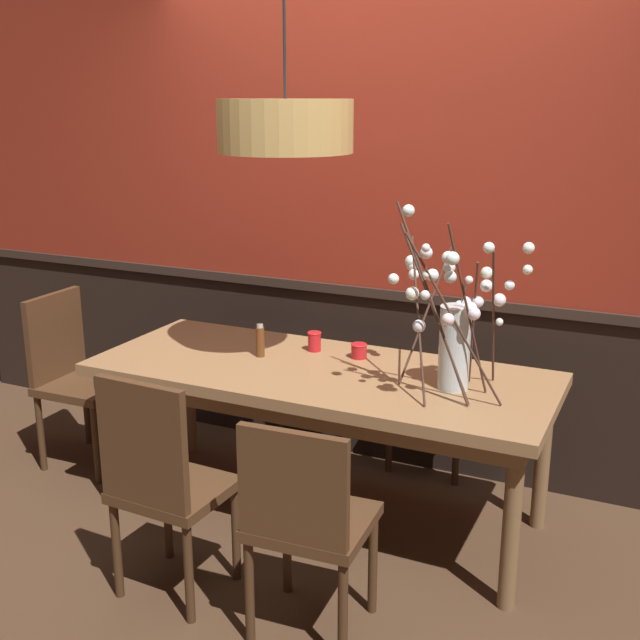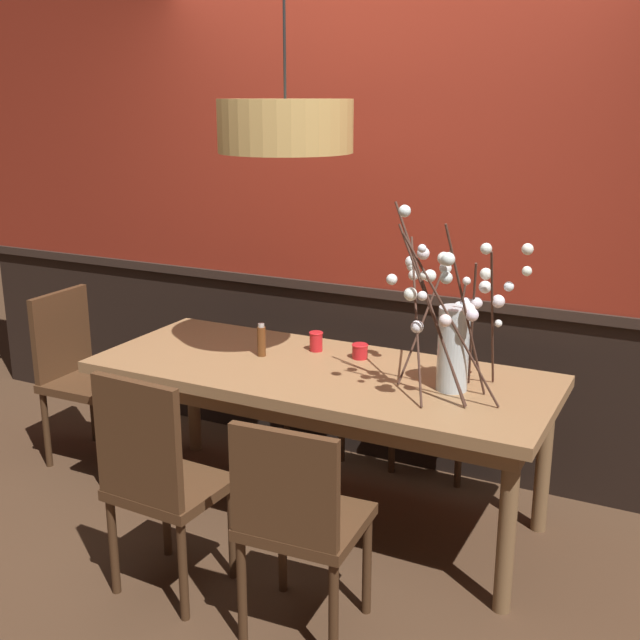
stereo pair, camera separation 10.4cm
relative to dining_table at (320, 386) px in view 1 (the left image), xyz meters
The scene contains 13 objects.
ground_plane 0.66m from the dining_table, ahead, with size 24.00×24.00×0.00m, color #4C3321.
back_wall 1.06m from the dining_table, 90.00° to the left, with size 5.64×0.14×2.82m.
dining_table is the anchor object (origin of this frame).
chair_near_side_right 0.92m from the dining_table, 68.22° to the right, with size 0.44×0.42×0.88m.
chair_far_side_left 0.90m from the dining_table, 110.93° to the left, with size 0.46×0.42×0.97m.
chair_head_west_end 1.46m from the dining_table, behind, with size 0.44×0.44×0.94m.
chair_near_side_left 0.90m from the dining_table, 108.14° to the right, with size 0.43×0.40×0.95m.
chair_far_side_right 0.90m from the dining_table, 68.49° to the left, with size 0.43×0.41×0.90m.
vase_with_blossoms 0.71m from the dining_table, ahead, with size 0.58×0.61×0.81m.
candle_holder_nearer_center 0.30m from the dining_table, 121.02° to the left, with size 0.07×0.07×0.10m.
candle_holder_nearer_edge 0.27m from the dining_table, 64.73° to the left, with size 0.08×0.08×0.07m.
condiment_bottle 0.37m from the dining_table, behind, with size 0.04×0.04×0.16m.
pendant_lamp 1.17m from the dining_table, 155.17° to the right, with size 0.57×0.57×1.11m.
Camera 1 is at (1.45, -3.10, 1.94)m, focal length 44.34 mm.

